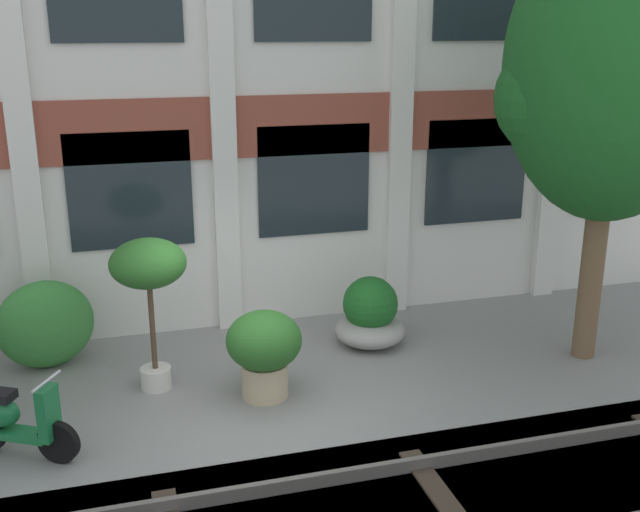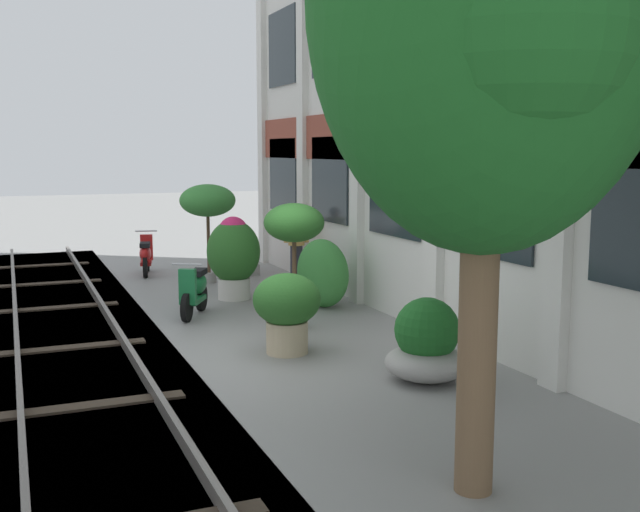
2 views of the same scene
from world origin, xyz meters
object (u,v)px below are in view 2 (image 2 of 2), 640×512
(broadleaf_tree, at_px, (488,6))
(potted_plant_terracotta_small, at_px, (208,202))
(potted_plant_ribbed_drum, at_px, (287,307))
(potted_plant_square_trough, at_px, (245,262))
(resident_by_doorway, at_px, (296,244))
(scooter_near_curb, at_px, (195,290))
(topiary_hedge, at_px, (322,273))
(potted_plant_tall_urn, at_px, (294,230))
(potted_plant_glazed_jar, at_px, (234,253))
(scooter_second_parked, at_px, (146,256))
(potted_plant_wide_bowl, at_px, (427,345))

(broadleaf_tree, height_order, potted_plant_terracotta_small, broadleaf_tree)
(potted_plant_ribbed_drum, relative_size, potted_plant_square_trough, 1.20)
(resident_by_doorway, bearing_deg, potted_plant_ribbed_drum, -8.07)
(scooter_near_curb, distance_m, topiary_hedge, 2.32)
(broadleaf_tree, xyz_separation_m, topiary_hedge, (-7.34, 1.71, -3.32))
(potted_plant_tall_urn, xyz_separation_m, topiary_hedge, (-1.38, 1.06, -0.96))
(topiary_hedge, bearing_deg, potted_plant_ribbed_drum, -31.78)
(potted_plant_glazed_jar, height_order, scooter_second_parked, potted_plant_glazed_jar)
(potted_plant_wide_bowl, bearing_deg, scooter_near_curb, -159.11)
(scooter_near_curb, xyz_separation_m, scooter_second_parked, (-4.59, -0.07, 0.00))
(potted_plant_square_trough, height_order, potted_plant_terracotta_small, potted_plant_terracotta_small)
(resident_by_doorway, xyz_separation_m, topiary_hedge, (2.14, -0.31, -0.26))
(potted_plant_tall_urn, xyz_separation_m, potted_plant_wide_bowl, (3.15, 0.57, -1.15))
(potted_plant_ribbed_drum, height_order, potted_plant_tall_urn, potted_plant_tall_urn)
(potted_plant_terracotta_small, xyz_separation_m, potted_plant_wide_bowl, (7.79, 0.79, -1.29))
(potted_plant_wide_bowl, height_order, topiary_hedge, topiary_hedge)
(potted_plant_glazed_jar, relative_size, potted_plant_wide_bowl, 1.52)
(potted_plant_tall_urn, height_order, potted_plant_wide_bowl, potted_plant_tall_urn)
(resident_by_doorway, bearing_deg, scooter_second_parked, -120.41)
(broadleaf_tree, bearing_deg, potted_plant_wide_bowl, 156.77)
(potted_plant_tall_urn, bearing_deg, scooter_near_curb, -141.92)
(potted_plant_tall_urn, height_order, resident_by_doorway, potted_plant_tall_urn)
(potted_plant_tall_urn, xyz_separation_m, scooter_second_parked, (-6.16, -1.31, -1.15))
(potted_plant_terracotta_small, bearing_deg, resident_by_doorway, 54.83)
(scooter_near_curb, distance_m, scooter_second_parked, 4.59)
(potted_plant_square_trough, relative_size, topiary_hedge, 0.73)
(potted_plant_square_trough, bearing_deg, potted_plant_glazed_jar, -20.74)
(scooter_second_parked, xyz_separation_m, topiary_hedge, (4.78, 2.37, 0.18))
(potted_plant_square_trough, relative_size, potted_plant_wide_bowl, 0.91)
(potted_plant_tall_urn, height_order, scooter_near_curb, potted_plant_tall_urn)
(potted_plant_ribbed_drum, relative_size, potted_plant_terracotta_small, 0.54)
(broadleaf_tree, bearing_deg, scooter_near_curb, -175.48)
(broadleaf_tree, height_order, potted_plant_wide_bowl, broadleaf_tree)
(potted_plant_glazed_jar, distance_m, scooter_second_parked, 3.66)
(potted_plant_square_trough, height_order, topiary_hedge, topiary_hedge)
(potted_plant_ribbed_drum, distance_m, potted_plant_glazed_jar, 4.04)
(potted_plant_tall_urn, xyz_separation_m, scooter_near_curb, (-1.58, -1.24, -1.15))
(potted_plant_terracotta_small, relative_size, scooter_near_curb, 1.70)
(potted_plant_ribbed_drum, xyz_separation_m, potted_plant_wide_bowl, (1.83, 1.18, -0.23))
(scooter_near_curb, bearing_deg, potted_plant_square_trough, -178.58)
(scooter_near_curb, bearing_deg, scooter_second_parked, -149.86)
(potted_plant_tall_urn, height_order, potted_plant_glazed_jar, potted_plant_tall_urn)
(topiary_hedge, bearing_deg, potted_plant_square_trough, -176.89)
(topiary_hedge, bearing_deg, scooter_near_curb, -94.91)
(potted_plant_glazed_jar, xyz_separation_m, scooter_near_curb, (1.12, -1.01, -0.45))
(scooter_second_parked, bearing_deg, potted_plant_square_trough, -94.72)
(potted_plant_glazed_jar, bearing_deg, scooter_near_curb, -42.17)
(broadleaf_tree, height_order, potted_plant_tall_urn, broadleaf_tree)
(potted_plant_ribbed_drum, relative_size, potted_plant_wide_bowl, 1.09)
(scooter_second_parked, height_order, resident_by_doorway, resident_by_doorway)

